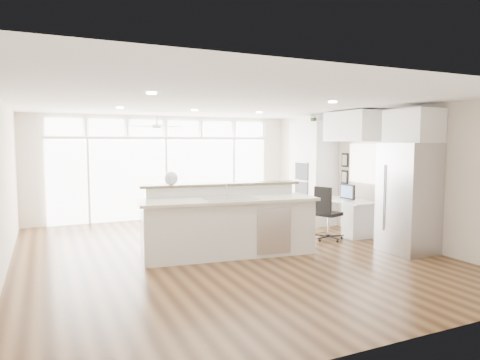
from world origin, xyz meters
name	(u,v)px	position (x,y,z in m)	size (l,w,h in m)	color
floor	(223,253)	(0.00, 0.00, -0.01)	(7.00, 8.00, 0.02)	#402713
ceiling	(222,103)	(0.00, 0.00, 2.70)	(7.00, 8.00, 0.02)	white
wall_back	(165,167)	(0.00, 4.00, 1.35)	(7.00, 0.04, 2.70)	silver
wall_front	(382,211)	(0.00, -4.00, 1.35)	(7.00, 0.04, 2.70)	silver
wall_left	(1,187)	(-3.50, 0.00, 1.35)	(0.04, 8.00, 2.70)	silver
wall_right	(374,173)	(3.50, 0.00, 1.35)	(0.04, 8.00, 2.70)	silver
glass_wall	(166,179)	(0.00, 3.94, 1.05)	(5.80, 0.06, 2.08)	white
transom_row	(165,128)	(0.00, 3.94, 2.38)	(5.90, 0.06, 0.40)	white
desk_window	(363,163)	(3.46, 0.30, 1.55)	(0.04, 0.85, 0.85)	silver
ceiling_fan	(157,122)	(-0.50, 2.80, 2.48)	(1.16, 1.16, 0.32)	white
recessed_lights	(218,105)	(0.00, 0.20, 2.68)	(3.40, 3.00, 0.02)	white
oven_cabinet	(313,173)	(3.17, 1.80, 1.25)	(0.64, 1.20, 2.50)	white
desk_nook	(350,217)	(3.13, 0.30, 0.38)	(0.72, 1.30, 0.76)	white
upper_cabinets	(353,126)	(3.17, 0.30, 2.35)	(0.64, 1.30, 0.64)	white
refrigerator	(408,198)	(3.11, -1.35, 1.00)	(0.76, 0.90, 2.00)	#BBBBC0
fridge_cabinet	(413,126)	(3.17, -1.35, 2.30)	(0.64, 0.90, 0.60)	white
framed_photos	(345,169)	(3.46, 0.92, 1.40)	(0.06, 0.22, 0.80)	black
kitchen_island	(229,221)	(0.03, -0.22, 0.62)	(3.14, 1.18, 1.25)	white
rug	(301,232)	(2.26, 0.91, 0.01)	(1.00, 0.73, 0.01)	#392712
office_chair	(328,213)	(2.37, 0.05, 0.55)	(0.57, 0.53, 1.10)	black
fishbowl	(171,178)	(-0.87, 0.30, 1.37)	(0.24, 0.24, 0.24)	white
monitor	(347,192)	(3.05, 0.30, 0.94)	(0.07, 0.44, 0.37)	black
keyboard	(341,200)	(2.88, 0.30, 0.77)	(0.11, 0.30, 0.02)	white
potted_plant	(314,118)	(3.17, 1.80, 2.61)	(0.25, 0.27, 0.21)	#2A5926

